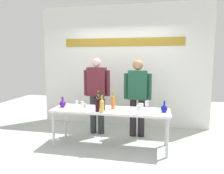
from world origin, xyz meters
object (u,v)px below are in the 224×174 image
at_px(wine_bottle_0, 113,102).
at_px(display_table, 110,112).
at_px(decanter_blue_right, 164,109).
at_px(wine_glass_right_2, 138,108).
at_px(wine_bottle_4, 103,104).
at_px(wine_bottle_5, 97,104).
at_px(wine_glass_left_0, 82,104).
at_px(wine_glass_right_3, 142,106).
at_px(presenter_right, 138,93).
at_px(wine_glass_left_2, 85,106).
at_px(wine_glass_right_0, 147,103).
at_px(wine_bottle_3, 102,105).
at_px(wine_glass_right_1, 140,105).
at_px(wine_glass_left_1, 77,103).
at_px(wine_bottle_2, 98,100).
at_px(wine_bottle_1, 100,102).
at_px(decanter_blue_left, 63,104).
at_px(presenter_left, 97,91).

bearing_deg(wine_bottle_0, display_table, -131.93).
bearing_deg(decanter_blue_right, display_table, 179.21).
bearing_deg(wine_glass_right_2, wine_bottle_4, 167.59).
bearing_deg(wine_bottle_5, wine_glass_left_0, 162.16).
distance_m(decanter_blue_right, wine_glass_right_3, 0.40).
height_order(display_table, presenter_right, presenter_right).
bearing_deg(wine_glass_right_2, wine_bottle_5, 177.34).
height_order(presenter_right, wine_glass_left_2, presenter_right).
xyz_separation_m(wine_bottle_0, wine_glass_right_0, (0.63, 0.09, -0.02)).
xyz_separation_m(wine_bottle_4, wine_glass_right_2, (0.67, -0.15, -0.02)).
height_order(wine_glass_left_2, wine_glass_right_2, wine_glass_right_2).
bearing_deg(wine_bottle_3, wine_glass_right_1, 25.64).
relative_size(wine_bottle_0, wine_glass_right_0, 2.04).
bearing_deg(wine_bottle_3, wine_glass_left_1, 156.63).
bearing_deg(display_table, wine_glass_left_1, -179.22).
bearing_deg(wine_bottle_2, presenter_right, 28.68).
bearing_deg(wine_glass_right_3, wine_bottle_5, -166.21).
distance_m(decanter_blue_right, wine_bottle_0, 0.95).
bearing_deg(wine_bottle_2, wine_bottle_3, -68.11).
bearing_deg(wine_bottle_2, wine_bottle_1, -65.92).
relative_size(decanter_blue_left, wine_bottle_3, 0.67).
distance_m(wine_bottle_5, wine_glass_left_0, 0.34).
relative_size(wine_bottle_1, wine_glass_right_1, 2.33).
distance_m(display_table, decanter_blue_left, 0.98).
xyz_separation_m(wine_bottle_3, wine_glass_left_2, (-0.32, -0.00, -0.03)).
bearing_deg(wine_glass_left_0, wine_bottle_5, -17.84).
height_order(display_table, wine_bottle_0, wine_bottle_0).
distance_m(presenter_right, wine_glass_left_0, 1.25).
xyz_separation_m(presenter_left, wine_bottle_0, (0.50, -0.62, -0.10)).
distance_m(wine_bottle_0, wine_glass_left_2, 0.56).
bearing_deg(wine_bottle_2, decanter_blue_right, -11.67).
height_order(presenter_left, wine_bottle_3, presenter_left).
height_order(presenter_left, wine_bottle_2, presenter_left).
relative_size(decanter_blue_left, wine_glass_right_2, 1.31).
height_order(decanter_blue_left, decanter_blue_right, decanter_blue_right).
bearing_deg(presenter_left, wine_glass_left_1, -107.77).
relative_size(wine_bottle_0, wine_bottle_2, 1.07).
bearing_deg(wine_bottle_1, wine_glass_left_0, -150.63).
relative_size(display_table, presenter_left, 1.30).
relative_size(display_table, wine_bottle_1, 7.25).
relative_size(wine_glass_left_1, wine_glass_right_1, 1.11).
bearing_deg(wine_bottle_2, wine_glass_right_2, -30.37).
distance_m(wine_bottle_1, wine_glass_right_1, 0.77).
relative_size(wine_bottle_0, wine_bottle_3, 1.06).
distance_m(display_table, wine_glass_left_2, 0.52).
bearing_deg(wine_bottle_3, wine_glass_right_0, 27.15).
distance_m(wine_bottle_0, wine_bottle_3, 0.34).
distance_m(presenter_left, wine_bottle_2, 0.45).
bearing_deg(decanter_blue_left, wine_bottle_0, 3.52).
bearing_deg(wine_glass_left_1, wine_glass_left_0, -33.13).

